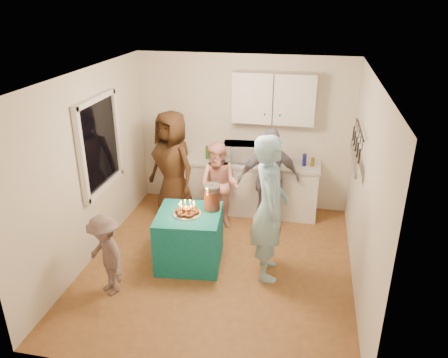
% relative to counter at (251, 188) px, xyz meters
% --- Properties ---
extents(floor, '(4.00, 4.00, 0.00)m').
position_rel_counter_xyz_m(floor, '(-0.20, -1.70, -0.43)').
color(floor, brown).
rests_on(floor, ground).
extents(ceiling, '(4.00, 4.00, 0.00)m').
position_rel_counter_xyz_m(ceiling, '(-0.20, -1.70, 2.17)').
color(ceiling, white).
rests_on(ceiling, floor).
extents(back_wall, '(3.60, 3.60, 0.00)m').
position_rel_counter_xyz_m(back_wall, '(-0.20, 0.30, 0.87)').
color(back_wall, silver).
rests_on(back_wall, floor).
extents(left_wall, '(4.00, 4.00, 0.00)m').
position_rel_counter_xyz_m(left_wall, '(-2.00, -1.70, 0.87)').
color(left_wall, silver).
rests_on(left_wall, floor).
extents(right_wall, '(4.00, 4.00, 0.00)m').
position_rel_counter_xyz_m(right_wall, '(1.60, -1.70, 0.87)').
color(right_wall, silver).
rests_on(right_wall, floor).
extents(window_night, '(0.04, 1.00, 1.20)m').
position_rel_counter_xyz_m(window_night, '(-1.97, -1.40, 1.12)').
color(window_night, black).
rests_on(window_night, left_wall).
extents(counter, '(2.20, 0.58, 0.86)m').
position_rel_counter_xyz_m(counter, '(0.00, 0.00, 0.00)').
color(counter, white).
rests_on(counter, floor).
extents(countertop, '(2.24, 0.62, 0.05)m').
position_rel_counter_xyz_m(countertop, '(0.00, -0.00, 0.46)').
color(countertop, beige).
rests_on(countertop, counter).
extents(upper_cabinet, '(1.30, 0.30, 0.80)m').
position_rel_counter_xyz_m(upper_cabinet, '(0.30, 0.15, 1.52)').
color(upper_cabinet, white).
rests_on(upper_cabinet, back_wall).
extents(pot_rack, '(0.12, 1.00, 0.60)m').
position_rel_counter_xyz_m(pot_rack, '(1.52, -1.00, 1.17)').
color(pot_rack, black).
rests_on(pot_rack, right_wall).
extents(microwave, '(0.58, 0.42, 0.30)m').
position_rel_counter_xyz_m(microwave, '(-0.20, 0.00, 0.63)').
color(microwave, white).
rests_on(microwave, countertop).
extents(party_table, '(0.93, 0.93, 0.76)m').
position_rel_counter_xyz_m(party_table, '(-0.61, -1.71, -0.05)').
color(party_table, '#117476').
rests_on(party_table, floor).
extents(donut_cake, '(0.38, 0.38, 0.18)m').
position_rel_counter_xyz_m(donut_cake, '(-0.63, -1.73, 0.42)').
color(donut_cake, '#381C0C').
rests_on(donut_cake, party_table).
extents(punch_jar, '(0.22, 0.22, 0.34)m').
position_rel_counter_xyz_m(punch_jar, '(-0.33, -1.52, 0.50)').
color(punch_jar, '#BF330F').
rests_on(punch_jar, party_table).
extents(man_birthday, '(0.59, 0.79, 1.95)m').
position_rel_counter_xyz_m(man_birthday, '(0.47, -1.76, 0.55)').
color(man_birthday, '#9ACDE0').
rests_on(man_birthday, floor).
extents(woman_back_left, '(1.07, 0.95, 1.83)m').
position_rel_counter_xyz_m(woman_back_left, '(-1.21, -0.51, 0.49)').
color(woman_back_left, brown).
rests_on(woman_back_left, floor).
extents(woman_back_center, '(0.77, 0.66, 1.40)m').
position_rel_counter_xyz_m(woman_back_center, '(-0.43, -0.62, 0.27)').
color(woman_back_center, '#E97C79').
rests_on(woman_back_center, floor).
extents(woman_back_right, '(1.05, 0.70, 1.66)m').
position_rel_counter_xyz_m(woman_back_right, '(0.33, -0.52, 0.40)').
color(woman_back_right, black).
rests_on(woman_back_right, floor).
extents(child_near_left, '(0.80, 0.74, 1.08)m').
position_rel_counter_xyz_m(child_near_left, '(-1.43, -2.56, 0.11)').
color(child_near_left, '#5F4C4C').
rests_on(child_near_left, floor).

